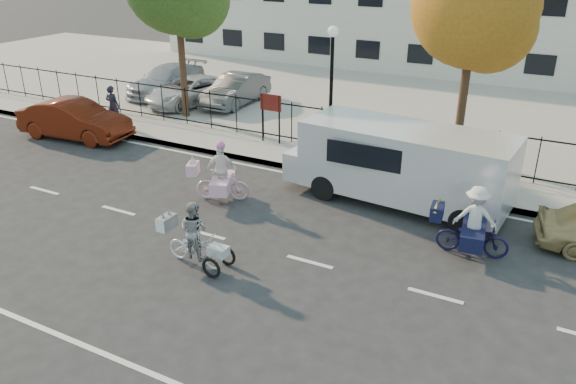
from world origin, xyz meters
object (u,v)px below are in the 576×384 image
Objects in this scene: lot_car_b at (191,91)px; lot_car_a at (167,80)px; bull_bike at (473,228)px; red_sedan at (75,120)px; white_van at (401,162)px; lamppost at (332,68)px; zebra_trike at (195,241)px; unicorn_bike at (221,178)px; lot_car_c at (236,90)px; pedestrian at (113,106)px.

lot_car_a is at bearing 169.87° from lot_car_b.
bull_bike reaches higher than red_sedan.
white_van is 1.41× the size of lot_car_a.
lamppost is 2.23× the size of bull_bike.
unicorn_bike is (-1.48, 3.30, 0.05)m from zebra_trike.
lamppost is 2.36× the size of unicorn_bike.
lot_car_c is at bearing 151.12° from white_van.
lamppost is at bearing -21.15° from lot_car_a.
lot_car_b is 1.07× the size of lot_car_c.
white_van reaches higher than pedestrian.
unicorn_bike is 7.10m from bull_bike.
red_sedan is 2.74× the size of pedestrian.
pedestrian is 0.37× the size of lot_car_b.
bull_bike reaches higher than lot_car_c.
lamppost is 8.48m from zebra_trike.
lamppost is 2.67× the size of pedestrian.
lot_car_c is at bearing 40.66° from lot_car_b.
zebra_trike is at bearing -62.56° from lot_car_c.
lamppost is at bearing -32.41° from lot_car_c.
lamppost is at bearing -79.56° from red_sedan.
lamppost is 7.76m from lot_car_c.
pedestrian is at bearing -75.17° from lot_car_a.
red_sedan is at bearing 53.90° from unicorn_bike.
bull_bike reaches higher than zebra_trike.
zebra_trike is at bearing -124.88° from red_sedan.
lot_car_b is at bearing 54.40° from bull_bike.
unicorn_bike is 8.39m from red_sedan.
lot_car_a is 1.06× the size of lot_car_b.
pedestrian is 5.23m from lot_car_a.
red_sedan is (-9.44, -2.69, -2.38)m from lamppost.
lot_car_a is at bearing -80.79° from pedestrian.
pedestrian is at bearing -86.72° from lot_car_b.
red_sedan is 6.71m from lot_car_a.
bull_bike is 0.42× the size of lot_car_a.
lamppost is 0.97× the size of red_sedan.
lamppost reaches higher than lot_car_c.
zebra_trike is 13.85m from lot_car_b.
zebra_trike is 1.02× the size of unicorn_bike.
zebra_trike is 1.15× the size of pedestrian.
lamppost is 9.01m from lot_car_b.
lamppost is 4.62m from white_van.
white_van is (4.66, 2.20, 0.58)m from unicorn_bike.
pedestrian is at bearing -173.10° from lamppost.
zebra_trike is (0.16, -8.10, -2.49)m from lamppost.
unicorn_bike is at bearing -105.44° from lamppost.
lot_car_a is 1.13× the size of lot_car_c.
zebra_trike reaches higher than lot_car_c.
lot_car_a is at bearing 159.29° from white_van.
white_van is (3.18, 5.50, 0.63)m from zebra_trike.
unicorn_bike is 10.00m from lot_car_c.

